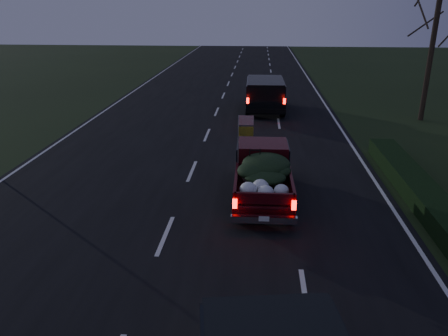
# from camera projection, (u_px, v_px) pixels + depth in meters

# --- Properties ---
(ground) EXTENTS (120.00, 120.00, 0.00)m
(ground) POSITION_uv_depth(u_px,v_px,m) (165.00, 236.00, 12.06)
(ground) COLOR black
(ground) RESTS_ON ground
(road_asphalt) EXTENTS (14.00, 120.00, 0.02)m
(road_asphalt) POSITION_uv_depth(u_px,v_px,m) (165.00, 235.00, 12.06)
(road_asphalt) COLOR black
(road_asphalt) RESTS_ON ground
(hedge_row) EXTENTS (1.00, 10.00, 0.60)m
(hedge_row) POSITION_uv_depth(u_px,v_px,m) (420.00, 191.00, 14.18)
(hedge_row) COLOR black
(hedge_row) RESTS_ON ground
(bare_tree_far) EXTENTS (3.60, 3.60, 7.00)m
(bare_tree_far) POSITION_uv_depth(u_px,v_px,m) (436.00, 21.00, 22.46)
(bare_tree_far) COLOR black
(bare_tree_far) RESTS_ON ground
(pickup_truck) EXTENTS (1.86, 4.70, 2.45)m
(pickup_truck) POSITION_uv_depth(u_px,v_px,m) (263.00, 171.00, 14.23)
(pickup_truck) COLOR #3B080E
(pickup_truck) RESTS_ON ground
(lead_suv) EXTENTS (2.28, 5.33, 1.52)m
(lead_suv) POSITION_uv_depth(u_px,v_px,m) (265.00, 92.00, 26.01)
(lead_suv) COLOR black
(lead_suv) RESTS_ON ground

